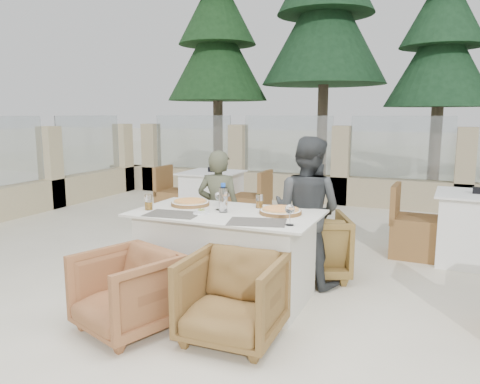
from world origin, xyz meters
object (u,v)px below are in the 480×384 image
at_px(pizza_right, 280,211).
at_px(wine_glass_corner, 290,214).
at_px(bg_table_a, 212,198).
at_px(bg_table_b, 475,229).
at_px(armchair_near_right, 233,298).
at_px(beer_glass_right, 259,201).
at_px(wine_glass_centre, 219,200).
at_px(beer_glass_left, 149,202).
at_px(armchair_far_right, 312,245).
at_px(water_bottle, 223,198).
at_px(diner_left, 219,211).
at_px(pizza_left, 190,203).
at_px(dining_table, 227,255).
at_px(armchair_near_left, 126,292).
at_px(diner_right, 307,211).
at_px(olive_dish, 202,211).
at_px(armchair_far_left, 233,237).

xyz_separation_m(pizza_right, wine_glass_corner, (0.20, -0.37, 0.07)).
xyz_separation_m(pizza_right, bg_table_a, (-1.84, 2.36, -0.41)).
bearing_deg(bg_table_b, armchair_near_right, -121.06).
bearing_deg(beer_glass_right, armchair_near_right, -79.84).
bearing_deg(beer_glass_right, pizza_right, -32.66).
relative_size(pizza_right, wine_glass_centre, 1.96).
bearing_deg(pizza_right, beer_glass_left, -164.99).
xyz_separation_m(wine_glass_centre, armchair_far_right, (0.65, 0.76, -0.54)).
bearing_deg(water_bottle, beer_glass_right, 52.25).
xyz_separation_m(pizza_right, diner_left, (-0.83, 0.51, -0.17)).
xyz_separation_m(armchair_far_right, armchair_near_right, (-0.18, -1.53, -0.01)).
height_order(armchair_far_right, diner_left, diner_left).
height_order(pizza_left, wine_glass_centre, wine_glass_centre).
height_order(wine_glass_corner, bg_table_b, wine_glass_corner).
distance_m(pizza_right, water_bottle, 0.51).
relative_size(pizza_left, water_bottle, 1.40).
bearing_deg(wine_glass_centre, dining_table, -30.72).
relative_size(armchair_near_left, armchair_near_right, 0.97).
bearing_deg(armchair_far_right, diner_right, 66.03).
relative_size(dining_table, water_bottle, 6.33).
bearing_deg(diner_right, olive_dish, 57.47).
distance_m(beer_glass_right, bg_table_b, 2.51).
xyz_separation_m(wine_glass_centre, armchair_near_left, (-0.31, -0.95, -0.56)).
bearing_deg(olive_dish, beer_glass_right, 50.57).
height_order(dining_table, bg_table_a, same).
bearing_deg(wine_glass_centre, armchair_near_right, -58.25).
xyz_separation_m(wine_glass_centre, olive_dish, (-0.06, -0.21, -0.07)).
bearing_deg(armchair_near_left, dining_table, 85.32).
relative_size(water_bottle, armchair_far_right, 0.36).
relative_size(armchair_far_left, bg_table_b, 0.44).
relative_size(beer_glass_left, olive_dish, 1.24).
bearing_deg(armchair_near_right, beer_glass_left, 152.01).
relative_size(water_bottle, armchair_near_left, 0.38).
bearing_deg(pizza_right, armchair_far_right, 82.06).
xyz_separation_m(armchair_far_left, armchair_near_left, (-0.13, -1.65, -0.03)).
bearing_deg(beer_glass_left, wine_glass_corner, -2.85).
xyz_separation_m(dining_table, diner_right, (0.55, 0.61, 0.32)).
height_order(wine_glass_corner, armchair_near_left, wine_glass_corner).
xyz_separation_m(olive_dish, armchair_far_right, (0.71, 0.98, -0.47)).
xyz_separation_m(wine_glass_centre, armchair_far_left, (-0.18, 0.70, -0.53)).
bearing_deg(olive_dish, dining_table, 44.15).
distance_m(wine_glass_corner, armchair_far_right, 1.20).
bearing_deg(bg_table_b, armchair_far_right, -142.48).
height_order(pizza_right, armchair_near_right, pizza_right).
relative_size(armchair_near_right, bg_table_a, 0.42).
distance_m(olive_dish, bg_table_b, 3.06).
relative_size(dining_table, armchair_near_right, 2.32).
height_order(dining_table, diner_right, diner_right).
distance_m(diner_left, diner_right, 0.93).
distance_m(pizza_left, beer_glass_left, 0.40).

